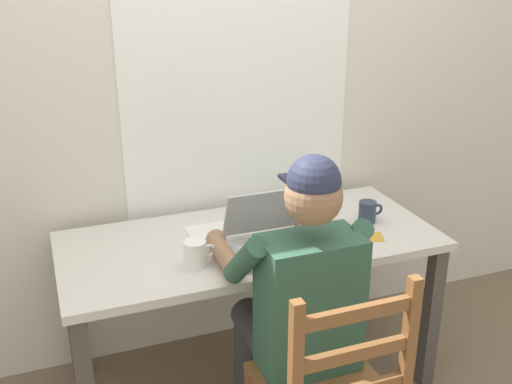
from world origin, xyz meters
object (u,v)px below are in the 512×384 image
object	(u,v)px
landscape_photo_print	(367,237)
seated_person	(297,295)
laptop	(272,236)
coffee_mug_white	(196,254)
computer_mouse	(325,238)
coffee_mug_dark	(368,212)
desk	(250,257)
book_stack_main	(302,208)

from	to	relation	value
landscape_photo_print	seated_person	bearing A→B (deg)	-128.90
laptop	landscape_photo_print	size ratio (longest dim) A/B	2.54
seated_person	laptop	bearing A→B (deg)	84.86
laptop	coffee_mug_white	size ratio (longest dim) A/B	2.67
seated_person	computer_mouse	xyz separation A→B (m)	(0.25, 0.28, 0.06)
seated_person	coffee_mug_dark	bearing A→B (deg)	37.23
desk	coffee_mug_white	world-z (taller)	coffee_mug_white
seated_person	coffee_mug_white	size ratio (longest dim) A/B	9.95
laptop	coffee_mug_white	distance (m)	0.33
computer_mouse	desk	bearing A→B (deg)	151.67
computer_mouse	seated_person	bearing A→B (deg)	-131.98
desk	coffee_mug_dark	bearing A→B (deg)	-3.60
coffee_mug_white	landscape_photo_print	world-z (taller)	coffee_mug_white
computer_mouse	landscape_photo_print	distance (m)	0.19
computer_mouse	coffee_mug_dark	size ratio (longest dim) A/B	0.88
coffee_mug_white	coffee_mug_dark	xyz separation A→B (m)	(0.81, 0.13, -0.00)
coffee_mug_dark	book_stack_main	distance (m)	0.29
laptop	book_stack_main	bearing A→B (deg)	44.41
laptop	coffee_mug_dark	size ratio (longest dim) A/B	2.90
seated_person	landscape_photo_print	xyz separation A→B (m)	(0.43, 0.25, 0.04)
laptop	coffee_mug_white	world-z (taller)	laptop
seated_person	desk	bearing A→B (deg)	93.20
coffee_mug_dark	computer_mouse	bearing A→B (deg)	-156.80
laptop	book_stack_main	distance (m)	0.33
desk	coffee_mug_dark	xyz separation A→B (m)	(0.53, -0.03, 0.14)
desk	coffee_mug_dark	world-z (taller)	coffee_mug_dark
laptop	seated_person	bearing A→B (deg)	-95.14
seated_person	coffee_mug_dark	size ratio (longest dim) A/B	10.81
coffee_mug_white	laptop	bearing A→B (deg)	8.24
computer_mouse	coffee_mug_dark	world-z (taller)	coffee_mug_dark
computer_mouse	book_stack_main	xyz separation A→B (m)	(0.01, 0.26, 0.03)
laptop	landscape_photo_print	xyz separation A→B (m)	(0.41, -0.05, -0.05)
computer_mouse	coffee_mug_white	bearing A→B (deg)	-178.26
laptop	desk	bearing A→B (deg)	113.83
laptop	computer_mouse	bearing A→B (deg)	-7.92
laptop	computer_mouse	size ratio (longest dim) A/B	3.30
book_stack_main	landscape_photo_print	size ratio (longest dim) A/B	1.46
computer_mouse	book_stack_main	distance (m)	0.26
desk	laptop	size ratio (longest dim) A/B	4.71
desk	coffee_mug_white	size ratio (longest dim) A/B	12.57
book_stack_main	computer_mouse	bearing A→B (deg)	-92.86
desk	laptop	xyz separation A→B (m)	(0.05, -0.12, 0.14)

